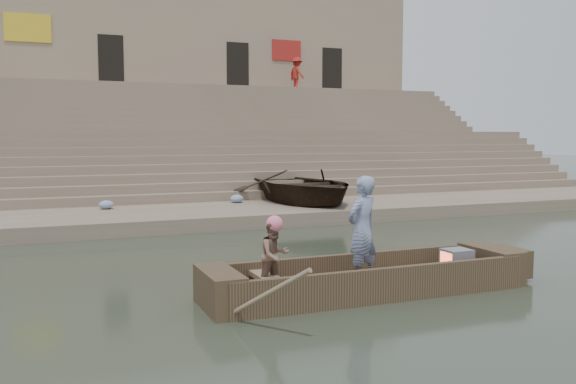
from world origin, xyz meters
TOP-DOWN VIEW (x-y plane):
  - ground at (0.00, 0.00)m, footprint 120.00×120.00m
  - lower_landing at (0.00, 8.00)m, footprint 32.00×4.00m
  - mid_landing at (0.00, 15.50)m, footprint 32.00×3.00m
  - upper_landing at (0.00, 22.50)m, footprint 32.00×3.00m
  - ghat_steps at (0.00, 17.19)m, footprint 32.00×11.00m
  - building_wall at (0.00, 26.50)m, footprint 32.00×5.07m
  - main_rowboat at (-0.81, -1.24)m, footprint 5.00×1.30m
  - rowboat_trim at (-0.60, -1.24)m, footprint 6.04×2.63m
  - standing_man at (-0.96, -1.29)m, footprint 0.75×0.64m
  - rowing_man at (-2.48, -1.25)m, footprint 0.63×0.55m
  - television at (0.97, -1.24)m, footprint 0.46×0.42m
  - beached_rowboat at (2.34, 8.63)m, footprint 4.04×5.50m
  - pedestrian at (8.15, 22.78)m, footprint 0.90×1.32m
  - cloth_bundles at (-1.83, 9.28)m, footprint 4.64×0.63m

SIDE VIEW (x-z plane):
  - ground at x=0.00m, z-range 0.00..0.00m
  - main_rowboat at x=-0.81m, z-range 0.00..0.22m
  - lower_landing at x=0.00m, z-range 0.00..0.40m
  - rowboat_trim at x=-0.60m, z-range -0.58..1.19m
  - television at x=0.97m, z-range 0.22..0.62m
  - cloth_bundles at x=-1.83m, z-range 0.40..0.66m
  - rowing_man at x=-2.48m, z-range 0.22..1.32m
  - beached_rowboat at x=2.34m, z-range 0.40..1.51m
  - standing_man at x=-0.96m, z-range 0.22..1.97m
  - mid_landing at x=0.00m, z-range 0.00..2.80m
  - ghat_steps at x=0.00m, z-range -0.80..4.40m
  - upper_landing at x=0.00m, z-range 0.00..5.20m
  - building_wall at x=0.00m, z-range 0.00..11.20m
  - pedestrian at x=8.15m, z-range 5.20..7.08m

